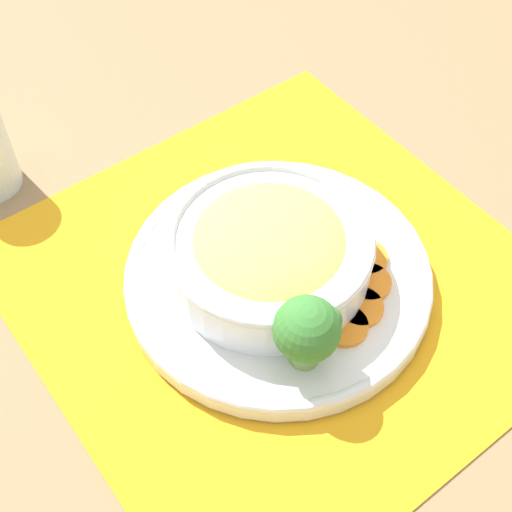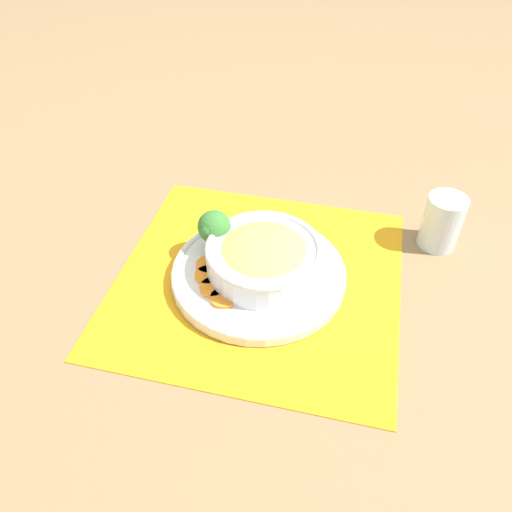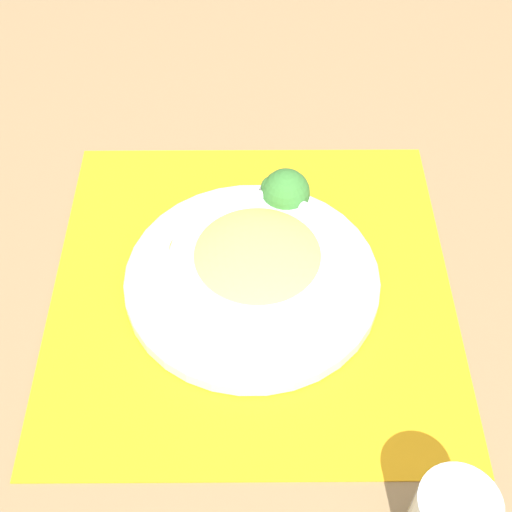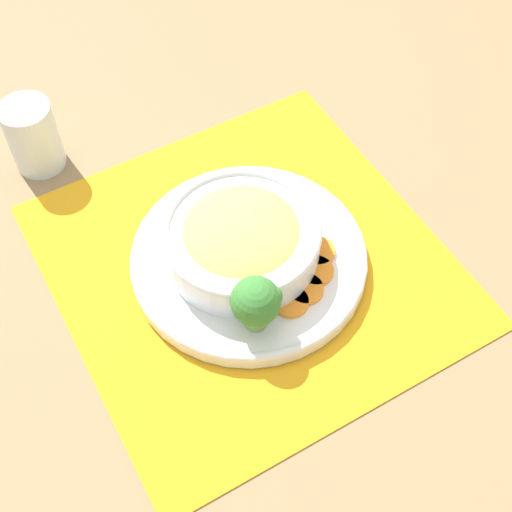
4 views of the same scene
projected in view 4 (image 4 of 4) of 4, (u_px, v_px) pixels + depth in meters
name	position (u px, v px, depth m)	size (l,w,h in m)	color
ground_plane	(249.00, 265.00, 0.88)	(4.00, 4.00, 0.00)	#8C704C
placemat	(249.00, 264.00, 0.88)	(0.50, 0.51, 0.00)	orange
plate	(249.00, 258.00, 0.87)	(0.29, 0.29, 0.02)	silver
bowl	(241.00, 238.00, 0.84)	(0.19, 0.19, 0.06)	silver
broccoli_floret	(256.00, 302.00, 0.77)	(0.06, 0.06, 0.07)	#759E51
carrot_slice_near	(288.00, 304.00, 0.82)	(0.04, 0.04, 0.01)	orange
carrot_slice_middle	(306.00, 289.00, 0.83)	(0.04, 0.04, 0.01)	orange
carrot_slice_far	(316.00, 271.00, 0.85)	(0.04, 0.04, 0.01)	orange
carrot_slice_extra	(318.00, 251.00, 0.86)	(0.04, 0.04, 0.01)	orange
water_glass	(34.00, 139.00, 0.94)	(0.07, 0.07, 0.10)	silver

